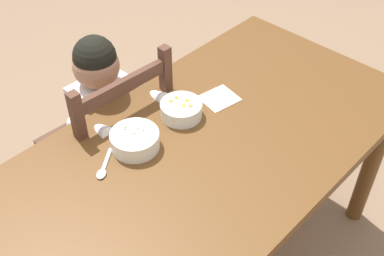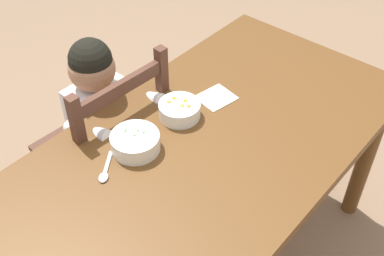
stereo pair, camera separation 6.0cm
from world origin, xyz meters
The scene contains 7 objects.
dining_table centered at (0.00, 0.00, 0.64)m, with size 1.48×0.81×0.74m.
dining_chair centered at (-0.09, 0.46, 0.45)m, with size 0.44×0.44×0.92m.
child_figure centered at (-0.09, 0.45, 0.64)m, with size 0.32×0.31×0.97m.
bowl_of_peas centered at (-0.20, 0.16, 0.77)m, with size 0.16×0.16×0.06m.
bowl_of_carrots centered at (0.02, 0.16, 0.77)m, with size 0.15×0.15×0.06m.
spoon centered at (-0.34, 0.15, 0.74)m, with size 0.12×0.10×0.01m.
paper_napkin centered at (0.18, 0.12, 0.74)m, with size 0.13×0.11×0.00m, color white.
Camera 2 is at (-0.95, -0.72, 1.87)m, focal length 45.86 mm.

